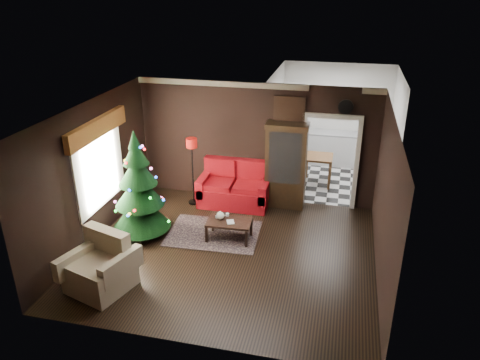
% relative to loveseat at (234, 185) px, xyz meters
% --- Properties ---
extents(floor, '(5.50, 5.50, 0.00)m').
position_rel_loveseat_xyz_m(floor, '(0.40, -2.05, -0.50)').
color(floor, black).
rests_on(floor, ground).
extents(ceiling, '(5.50, 5.50, 0.00)m').
position_rel_loveseat_xyz_m(ceiling, '(0.40, -2.05, 2.30)').
color(ceiling, white).
rests_on(ceiling, ground).
extents(wall_back, '(5.50, 0.00, 5.50)m').
position_rel_loveseat_xyz_m(wall_back, '(0.40, 0.45, 0.90)').
color(wall_back, black).
rests_on(wall_back, ground).
extents(wall_front, '(5.50, 0.00, 5.50)m').
position_rel_loveseat_xyz_m(wall_front, '(0.40, -4.55, 0.90)').
color(wall_front, black).
rests_on(wall_front, ground).
extents(wall_left, '(0.00, 5.50, 5.50)m').
position_rel_loveseat_xyz_m(wall_left, '(-2.35, -2.05, 0.90)').
color(wall_left, black).
rests_on(wall_left, ground).
extents(wall_right, '(0.00, 5.50, 5.50)m').
position_rel_loveseat_xyz_m(wall_right, '(3.15, -2.05, 0.90)').
color(wall_right, black).
rests_on(wall_right, ground).
extents(doorway, '(1.10, 0.10, 2.10)m').
position_rel_loveseat_xyz_m(doorway, '(2.10, 0.45, 0.55)').
color(doorway, '#EDE5CC').
rests_on(doorway, ground).
extents(left_window, '(0.05, 1.60, 1.40)m').
position_rel_loveseat_xyz_m(left_window, '(-2.31, -1.85, 0.95)').
color(left_window, white).
rests_on(left_window, wall_left).
extents(valance, '(0.12, 2.10, 0.35)m').
position_rel_loveseat_xyz_m(valance, '(-2.23, -1.85, 1.77)').
color(valance, brown).
rests_on(valance, wall_left).
extents(kitchen_floor, '(3.00, 3.00, 0.00)m').
position_rel_loveseat_xyz_m(kitchen_floor, '(2.10, 1.95, -0.50)').
color(kitchen_floor, silver).
rests_on(kitchen_floor, ground).
extents(kitchen_window, '(0.70, 0.06, 0.70)m').
position_rel_loveseat_xyz_m(kitchen_window, '(2.10, 3.40, 1.20)').
color(kitchen_window, white).
rests_on(kitchen_window, ground).
extents(rug, '(1.93, 1.45, 0.01)m').
position_rel_loveseat_xyz_m(rug, '(-0.10, -1.43, -0.49)').
color(rug, '#5A4551').
rests_on(rug, ground).
extents(loveseat, '(1.70, 0.90, 1.00)m').
position_rel_loveseat_xyz_m(loveseat, '(0.00, 0.00, 0.00)').
color(loveseat, '#A00B06').
rests_on(loveseat, ground).
extents(curio_cabinet, '(0.90, 0.45, 1.90)m').
position_rel_loveseat_xyz_m(curio_cabinet, '(1.15, 0.22, 0.45)').
color(curio_cabinet, black).
rests_on(curio_cabinet, ground).
extents(floor_lamp, '(0.28, 0.28, 1.59)m').
position_rel_loveseat_xyz_m(floor_lamp, '(-0.93, -0.21, 0.33)').
color(floor_lamp, black).
rests_on(floor_lamp, ground).
extents(christmas_tree, '(1.40, 1.40, 2.24)m').
position_rel_loveseat_xyz_m(christmas_tree, '(-1.54, -1.75, 0.55)').
color(christmas_tree, black).
rests_on(christmas_tree, ground).
extents(armchair, '(1.21, 1.21, 0.99)m').
position_rel_loveseat_xyz_m(armchair, '(-1.46, -3.63, -0.04)').
color(armchair, tan).
rests_on(armchair, ground).
extents(coffee_table, '(0.91, 0.57, 0.40)m').
position_rel_loveseat_xyz_m(coffee_table, '(0.27, -1.56, -0.29)').
color(coffee_table, black).
rests_on(coffee_table, rug).
extents(teapot, '(0.21, 0.21, 0.17)m').
position_rel_loveseat_xyz_m(teapot, '(0.08, -1.52, -0.00)').
color(teapot, white).
rests_on(teapot, coffee_table).
extents(cup_a, '(0.07, 0.07, 0.06)m').
position_rel_loveseat_xyz_m(cup_a, '(0.18, -1.35, -0.06)').
color(cup_a, white).
rests_on(cup_a, coffee_table).
extents(cup_b, '(0.07, 0.07, 0.05)m').
position_rel_loveseat_xyz_m(cup_b, '(-0.00, -1.49, -0.06)').
color(cup_b, white).
rests_on(cup_b, coffee_table).
extents(book, '(0.14, 0.06, 0.20)m').
position_rel_loveseat_xyz_m(book, '(0.24, -1.63, 0.01)').
color(book, gray).
rests_on(book, coffee_table).
extents(wall_clock, '(0.32, 0.32, 0.06)m').
position_rel_loveseat_xyz_m(wall_clock, '(2.35, 0.40, 1.88)').
color(wall_clock, silver).
rests_on(wall_clock, wall_back).
extents(painting, '(0.62, 0.05, 0.52)m').
position_rel_loveseat_xyz_m(painting, '(1.15, 0.41, 1.75)').
color(painting, '#9F723F').
rests_on(painting, wall_back).
extents(kitchen_counter, '(1.80, 0.60, 0.90)m').
position_rel_loveseat_xyz_m(kitchen_counter, '(2.10, 3.15, -0.05)').
color(kitchen_counter, silver).
rests_on(kitchen_counter, ground).
extents(kitchen_table, '(0.70, 0.70, 0.75)m').
position_rel_loveseat_xyz_m(kitchen_table, '(1.80, 1.65, -0.12)').
color(kitchen_table, '#52311E').
rests_on(kitchen_table, ground).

